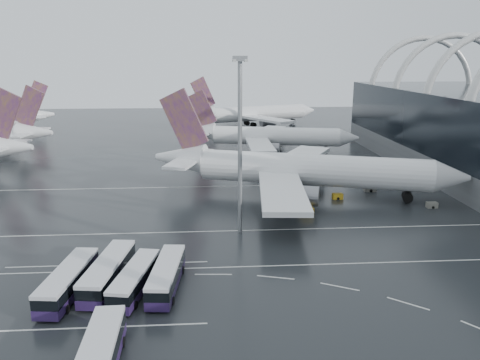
{
  "coord_description": "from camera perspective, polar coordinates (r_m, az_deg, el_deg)",
  "views": [
    {
      "loc": [
        -9.55,
        -61.64,
        28.25
      ],
      "look_at": [
        -4.03,
        18.86,
        7.0
      ],
      "focal_mm": 35.0,
      "sensor_mm": 36.0,
      "label": 1
    }
  ],
  "objects": [
    {
      "name": "ground",
      "position": [
        68.48,
        4.52,
        -9.66
      ],
      "size": [
        420.0,
        420.0,
        0.0
      ],
      "primitive_type": "plane",
      "color": "black",
      "rests_on": "ground"
    },
    {
      "name": "lane_marking_near",
      "position": [
        66.68,
        4.77,
        -10.36
      ],
      "size": [
        120.0,
        0.25,
        0.01
      ],
      "primitive_type": "cube",
      "color": "silver",
      "rests_on": "ground"
    },
    {
      "name": "lane_marking_mid",
      "position": [
        79.45,
        3.26,
        -6.1
      ],
      "size": [
        120.0,
        0.25,
        0.01
      ],
      "primitive_type": "cube",
      "color": "silver",
      "rests_on": "ground"
    },
    {
      "name": "lane_marking_far",
      "position": [
        105.93,
        1.4,
        -0.72
      ],
      "size": [
        120.0,
        0.25,
        0.01
      ],
      "primitive_type": "cube",
      "color": "silver",
      "rests_on": "ground"
    },
    {
      "name": "bus_bay_line_south",
      "position": [
        55.59,
        -19.23,
        -16.7
      ],
      "size": [
        28.0,
        0.25,
        0.01
      ],
      "primitive_type": "cube",
      "color": "silver",
      "rests_on": "ground"
    },
    {
      "name": "bus_bay_line_north",
      "position": [
        69.33,
        -15.83,
        -9.89
      ],
      "size": [
        28.0,
        0.25,
        0.01
      ],
      "primitive_type": "cube",
      "color": "silver",
      "rests_on": "ground"
    },
    {
      "name": "airliner_main",
      "position": [
        98.0,
        6.97,
        1.22
      ],
      "size": [
        63.72,
        55.17,
        21.99
      ],
      "rotation": [
        0.0,
        0.0,
        -0.3
      ],
      "color": "white",
      "rests_on": "ground"
    },
    {
      "name": "airliner_gate_b",
      "position": [
        144.39,
        3.28,
        5.33
      ],
      "size": [
        53.35,
        47.19,
        18.62
      ],
      "rotation": [
        0.0,
        0.0,
        -0.21
      ],
      "color": "white",
      "rests_on": "ground"
    },
    {
      "name": "airliner_gate_c",
      "position": [
        197.2,
        1.53,
        8.05
      ],
      "size": [
        56.83,
        51.84,
        20.97
      ],
      "rotation": [
        0.0,
        0.0,
        0.37
      ],
      "color": "white",
      "rests_on": "ground"
    },
    {
      "name": "bus_row_near_a",
      "position": [
        61.99,
        -20.19,
        -11.45
      ],
      "size": [
        4.47,
        13.76,
        3.33
      ],
      "rotation": [
        0.0,
        0.0,
        1.46
      ],
      "color": "#22123B",
      "rests_on": "ground"
    },
    {
      "name": "bus_row_near_b",
      "position": [
        62.67,
        -15.77,
        -10.72
      ],
      "size": [
        4.89,
        14.2,
        3.43
      ],
      "rotation": [
        0.0,
        0.0,
        1.44
      ],
      "color": "#22123B",
      "rests_on": "ground"
    },
    {
      "name": "bus_row_near_c",
      "position": [
        60.45,
        -12.69,
        -11.7
      ],
      "size": [
        5.01,
        12.78,
        3.07
      ],
      "rotation": [
        0.0,
        0.0,
        1.39
      ],
      "color": "#22123B",
      "rests_on": "ground"
    },
    {
      "name": "bus_row_near_d",
      "position": [
        60.58,
        -8.96,
        -11.39
      ],
      "size": [
        4.11,
        13.12,
        3.18
      ],
      "rotation": [
        0.0,
        0.0,
        1.48
      ],
      "color": "#22123B",
      "rests_on": "ground"
    },
    {
      "name": "bus_row_far_c",
      "position": [
        47.17,
        -16.84,
        -20.05
      ],
      "size": [
        3.47,
        13.46,
        3.3
      ],
      "rotation": [
        0.0,
        0.0,
        1.6
      ],
      "color": "#22123B",
      "rests_on": "ground"
    },
    {
      "name": "floodlight_mast",
      "position": [
        73.99,
        -0.01,
        6.71
      ],
      "size": [
        2.18,
        2.18,
        28.45
      ],
      "color": "gray",
      "rests_on": "ground"
    },
    {
      "name": "gse_cart_belly_b",
      "position": [
        105.4,
        15.56,
        -0.96
      ],
      "size": [
        2.53,
        1.49,
        1.38
      ],
      "primitive_type": "cube",
      "color": "slate",
      "rests_on": "ground"
    },
    {
      "name": "gse_cart_belly_c",
      "position": [
        87.59,
        8.16,
        -3.76
      ],
      "size": [
        2.44,
        1.44,
        1.33
      ],
      "primitive_type": "cube",
      "color": "gold",
      "rests_on": "ground"
    },
    {
      "name": "gse_cart_belly_d",
      "position": [
        97.86,
        22.35,
        -2.83
      ],
      "size": [
        2.02,
        1.2,
        1.1
      ],
      "primitive_type": "cube",
      "color": "slate",
      "rests_on": "ground"
    },
    {
      "name": "gse_cart_belly_e",
      "position": [
        98.16,
        11.8,
        -1.95
      ],
      "size": [
        2.09,
        1.24,
        1.14
      ],
      "primitive_type": "cube",
      "color": "gold",
      "rests_on": "ground"
    }
  ]
}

